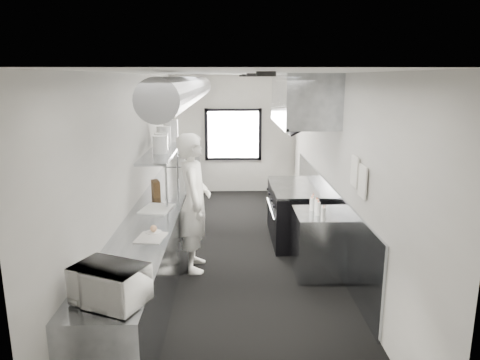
{
  "coord_description": "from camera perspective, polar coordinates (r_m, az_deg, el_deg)",
  "views": [
    {
      "loc": [
        -0.09,
        -6.55,
        2.75
      ],
      "look_at": [
        0.06,
        -0.2,
        1.26
      ],
      "focal_mm": 33.08,
      "sensor_mm": 36.0,
      "label": 1
    }
  ],
  "objects": [
    {
      "name": "floor",
      "position": [
        7.11,
        -0.55,
        -9.57
      ],
      "size": [
        3.0,
        8.0,
        0.01
      ],
      "primitive_type": "cube",
      "color": "black",
      "rests_on": "ground"
    },
    {
      "name": "ceiling",
      "position": [
        6.55,
        -0.6,
        13.63
      ],
      "size": [
        3.0,
        8.0,
        0.01
      ],
      "primitive_type": "cube",
      "color": "silver",
      "rests_on": "wall_back"
    },
    {
      "name": "wall_back",
      "position": [
        10.64,
        -0.88,
        5.89
      ],
      "size": [
        3.0,
        0.02,
        2.8
      ],
      "primitive_type": "cube",
      "color": "beige",
      "rests_on": "floor"
    },
    {
      "name": "wall_front",
      "position": [
        2.89,
        0.59,
        -14.64
      ],
      "size": [
        3.0,
        0.02,
        2.8
      ],
      "primitive_type": "cube",
      "color": "beige",
      "rests_on": "floor"
    },
    {
      "name": "wall_left",
      "position": [
        6.84,
        -13.25,
        1.45
      ],
      "size": [
        0.02,
        8.0,
        2.8
      ],
      "primitive_type": "cube",
      "color": "beige",
      "rests_on": "floor"
    },
    {
      "name": "wall_right",
      "position": [
        6.88,
        12.03,
        1.58
      ],
      "size": [
        0.02,
        8.0,
        2.8
      ],
      "primitive_type": "cube",
      "color": "beige",
      "rests_on": "floor"
    },
    {
      "name": "wall_cladding",
      "position": [
        7.37,
        11.03,
        -4.44
      ],
      "size": [
        0.03,
        5.5,
        1.1
      ],
      "primitive_type": "cube",
      "color": "gray",
      "rests_on": "wall_right"
    },
    {
      "name": "hvac_duct",
      "position": [
        6.98,
        -6.51,
        11.46
      ],
      "size": [
        0.4,
        6.4,
        0.4
      ],
      "primitive_type": "cylinder",
      "rotation": [
        1.57,
        0.0,
        0.0
      ],
      "color": "gray",
      "rests_on": "ceiling"
    },
    {
      "name": "service_window",
      "position": [
        10.61,
        -0.88,
        5.87
      ],
      "size": [
        1.36,
        0.05,
        1.25
      ],
      "color": "white",
      "rests_on": "wall_back"
    },
    {
      "name": "exhaust_hood",
      "position": [
        7.36,
        8.04,
        10.26
      ],
      "size": [
        0.81,
        2.2,
        0.88
      ],
      "color": "gray",
      "rests_on": "ceiling"
    },
    {
      "name": "prep_counter",
      "position": [
        6.56,
        -10.67,
        -7.57
      ],
      "size": [
        0.7,
        6.0,
        0.9
      ],
      "primitive_type": "cube",
      "color": "gray",
      "rests_on": "floor"
    },
    {
      "name": "pass_shelf",
      "position": [
        7.73,
        -9.57,
        3.96
      ],
      "size": [
        0.45,
        3.0,
        0.68
      ],
      "color": "gray",
      "rests_on": "prep_counter"
    },
    {
      "name": "range",
      "position": [
        7.69,
        7.15,
        -4.18
      ],
      "size": [
        0.88,
        1.6,
        0.94
      ],
      "color": "black",
      "rests_on": "floor"
    },
    {
      "name": "bottle_station",
      "position": [
        6.41,
        9.98,
        -8.05
      ],
      "size": [
        0.65,
        0.8,
        0.9
      ],
      "primitive_type": "cube",
      "color": "gray",
      "rests_on": "floor"
    },
    {
      "name": "far_work_table",
      "position": [
        10.08,
        -7.37,
        -0.12
      ],
      "size": [
        0.7,
        1.2,
        0.9
      ],
      "primitive_type": "cube",
      "color": "gray",
      "rests_on": "floor"
    },
    {
      "name": "notice_sheet_a",
      "position": [
        5.69,
        14.56,
        1.11
      ],
      "size": [
        0.02,
        0.28,
        0.38
      ],
      "primitive_type": "cube",
      "color": "white",
      "rests_on": "wall_right"
    },
    {
      "name": "notice_sheet_b",
      "position": [
        5.38,
        15.53,
        -0.19
      ],
      "size": [
        0.02,
        0.28,
        0.38
      ],
      "primitive_type": "cube",
      "color": "white",
      "rests_on": "wall_right"
    },
    {
      "name": "line_cook",
      "position": [
        6.34,
        -5.94,
        -2.94
      ],
      "size": [
        0.52,
        0.76,
        1.99
      ],
      "primitive_type": "imported",
      "rotation": [
        0.0,
        0.0,
        1.63
      ],
      "color": "white",
      "rests_on": "floor"
    },
    {
      "name": "microwave",
      "position": [
        3.93,
        -16.48,
        -12.78
      ],
      "size": [
        0.67,
        0.6,
        0.33
      ],
      "primitive_type": "imported",
      "rotation": [
        0.0,
        0.0,
        -0.42
      ],
      "color": "white",
      "rests_on": "prep_counter"
    },
    {
      "name": "deli_tub_a",
      "position": [
        4.68,
        -16.72,
        -10.01
      ],
      "size": [
        0.17,
        0.17,
        0.1
      ],
      "primitive_type": "cylinder",
      "rotation": [
        0.0,
        0.0,
        -0.29
      ],
      "color": "silver",
      "rests_on": "prep_counter"
    },
    {
      "name": "deli_tub_b",
      "position": [
        4.48,
        -17.13,
        -11.17
      ],
      "size": [
        0.16,
        0.16,
        0.1
      ],
      "primitive_type": "cylinder",
      "rotation": [
        0.0,
        0.0,
        -0.2
      ],
      "color": "silver",
      "rests_on": "prep_counter"
    },
    {
      "name": "newspaper",
      "position": [
        5.34,
        -11.42,
        -7.27
      ],
      "size": [
        0.37,
        0.43,
        0.01
      ],
      "primitive_type": "cube",
      "rotation": [
        0.0,
        0.0,
        -0.14
      ],
      "color": "silver",
      "rests_on": "prep_counter"
    },
    {
      "name": "small_plate",
      "position": [
        5.5,
        -11.07,
        -6.64
      ],
      "size": [
        0.26,
        0.26,
        0.02
      ],
      "primitive_type": "cylinder",
      "rotation": [
        0.0,
        0.0,
        0.39
      ],
      "color": "silver",
      "rests_on": "prep_counter"
    },
    {
      "name": "pastry",
      "position": [
        5.48,
        -11.09,
        -6.15
      ],
      "size": [
        0.08,
        0.08,
        0.08
      ],
      "primitive_type": "sphere",
      "color": "#E2A476",
      "rests_on": "small_plate"
    },
    {
      "name": "cutting_board",
      "position": [
        6.44,
        -10.71,
        -3.67
      ],
      "size": [
        0.49,
        0.6,
        0.02
      ],
      "primitive_type": "cube",
      "rotation": [
        0.0,
        0.0,
        -0.18
      ],
      "color": "silver",
      "rests_on": "prep_counter"
    },
    {
      "name": "knife_block",
      "position": [
        7.1,
        -10.81,
        -1.1
      ],
      "size": [
        0.18,
        0.25,
        0.25
      ],
      "primitive_type": "cube",
      "rotation": [
        0.0,
        0.0,
        0.34
      ],
      "color": "brown",
      "rests_on": "prep_counter"
    },
    {
      "name": "plate_stack_a",
      "position": [
        7.08,
        -10.24,
        4.53
      ],
      "size": [
        0.25,
        0.25,
        0.28
      ],
      "primitive_type": "cylinder",
      "rotation": [
        0.0,
        0.0,
        0.07
      ],
      "color": "silver",
      "rests_on": "pass_shelf"
    },
    {
      "name": "plate_stack_b",
      "position": [
        7.33,
        -10.11,
        4.86
      ],
      "size": [
        0.25,
        0.25,
        0.29
      ],
      "primitive_type": "cylinder",
      "rotation": [
        0.0,
        0.0,
        0.13
      ],
      "color": "silver",
      "rests_on": "pass_shelf"
    },
    {
      "name": "plate_stack_c",
      "position": [
        7.82,
        -9.79,
        5.6
      ],
      "size": [
        0.26,
        0.26,
        0.35
      ],
      "primitive_type": "cylinder",
      "rotation": [
        0.0,
        0.0,
        -0.08
      ],
      "color": "silver",
      "rests_on": "pass_shelf"
    },
    {
      "name": "plate_stack_d",
      "position": [
        8.34,
        -8.93,
        6.32
      ],
      "size": [
        0.34,
        0.34,
        0.41
      ],
      "primitive_type": "cylinder",
      "rotation": [
        0.0,
        0.0,
        0.3
      ],
      "color": "silver",
      "rests_on": "pass_shelf"
    },
    {
      "name": "squeeze_bottle_a",
      "position": [
        5.92,
        10.7,
        -4.34
      ],
      "size": [
        0.07,
        0.07,
        0.18
      ],
      "primitive_type": "cylinder",
      "rotation": [
        0.0,
        0.0,
        0.15
      ],
      "color": "silver",
      "rests_on": "bottle_station"
    },
    {
      "name": "squeeze_bottle_b",
      "position": [
        6.13,
        10.02,
        -3.66
      ],
      "size": [
        0.08,
        0.08,
        0.19
      ],
      "primitive_type": "cylinder",
      "rotation": [
        0.0,
        0.0,
        0.43
      ],
      "color": "silver",
      "rests_on": "bottle_station"
    },
    {
      "name": "squeeze_bottle_c",
      "position": [
        6.27,
        9.86,
        -3.29
      ],
      "size": [
        0.06,
        0.06,
        0.19
      ],
      "primitive_type": "cylinder",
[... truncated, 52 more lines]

